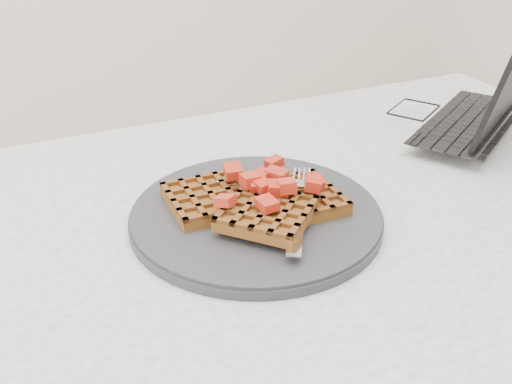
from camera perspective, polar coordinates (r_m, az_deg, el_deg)
table at (r=0.76m, az=4.98°, el=-10.72°), size 1.20×0.80×0.75m
plate at (r=0.69m, az=0.00°, el=-2.32°), size 0.31×0.31×0.02m
waffles at (r=0.68m, az=0.15°, el=-1.07°), size 0.20×0.19×0.03m
strawberry_pile at (r=0.67m, az=0.00°, el=1.05°), size 0.15×0.15×0.02m
fork at (r=0.67m, az=4.28°, el=-1.93°), size 0.12×0.17×0.02m
laptop at (r=1.00m, az=19.66°, el=7.66°), size 0.35×0.33×0.20m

